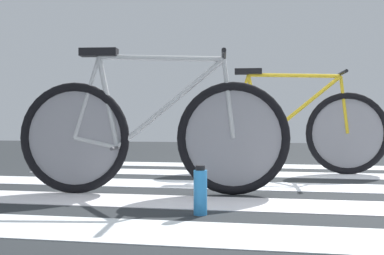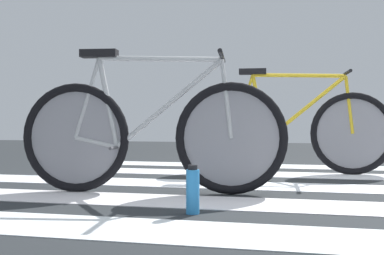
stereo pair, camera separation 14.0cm
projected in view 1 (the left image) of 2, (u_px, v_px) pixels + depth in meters
name	position (u px, v px, depth m)	size (l,w,h in m)	color
ground	(329.00, 193.00, 3.19)	(18.00, 14.00, 0.02)	#262A2D
crosswalk_markings	(324.00, 196.00, 2.99)	(5.39, 4.24, 0.00)	white
bicycle_1_of_2	(152.00, 134.00, 3.06)	(1.73, 0.52, 0.93)	black
bicycle_2_of_2	(288.00, 130.00, 4.25)	(1.74, 0.52, 0.93)	black
water_bottle	(200.00, 191.00, 2.40)	(0.07, 0.07, 0.25)	#2E8CDB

